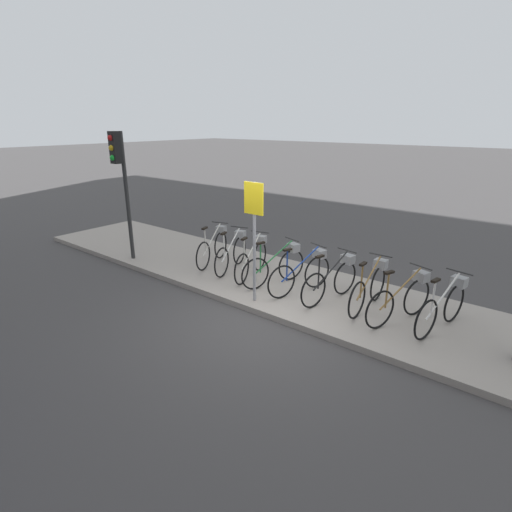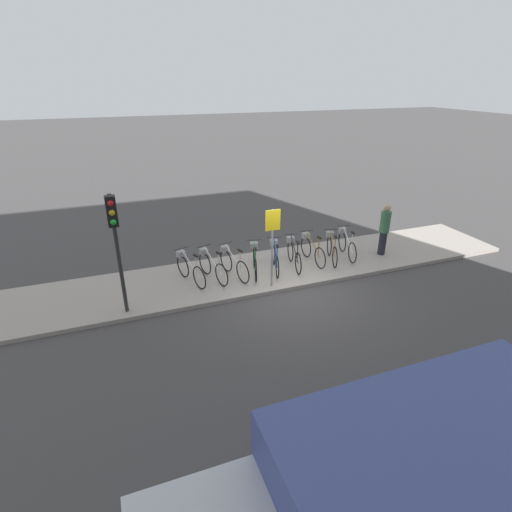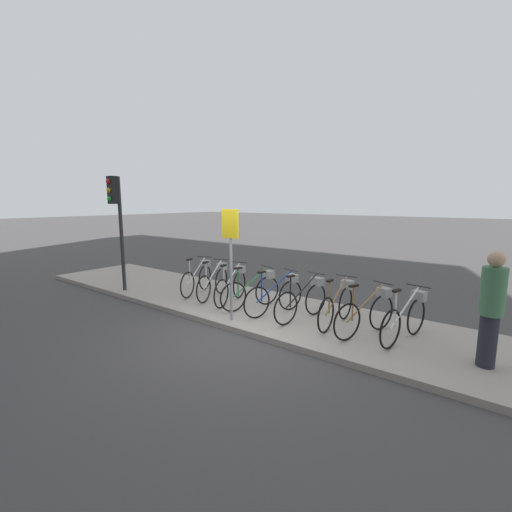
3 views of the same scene
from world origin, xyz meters
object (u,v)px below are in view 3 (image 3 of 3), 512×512
object	(u,v)px
parked_bicycle_8	(407,316)
traffic_light	(116,209)
pedestrian	(491,307)
parked_bicycle_6	(338,303)
parked_bicycle_5	(304,299)
parked_bicycle_1	(215,281)
parked_bicycle_4	(277,294)
parked_bicycle_3	(254,289)
sign_post	(230,246)
parked_bicycle_7	(368,311)
parked_bicycle_0	(198,277)
parked_bicycle_2	(232,284)

from	to	relation	value
parked_bicycle_8	traffic_light	bearing A→B (deg)	-170.86
pedestrian	parked_bicycle_6	bearing A→B (deg)	172.57
parked_bicycle_5	parked_bicycle_1	bearing A→B (deg)	178.72
parked_bicycle_5	traffic_light	world-z (taller)	traffic_light
parked_bicycle_6	traffic_light	xyz separation A→B (m)	(-6.09, -1.21, 1.87)
parked_bicycle_4	parked_bicycle_6	distance (m)	1.41
pedestrian	traffic_light	size ratio (longest dim) A/B	0.56
parked_bicycle_3	parked_bicycle_5	size ratio (longest dim) A/B	0.97
parked_bicycle_6	sign_post	bearing A→B (deg)	-149.02
parked_bicycle_8	traffic_light	world-z (taller)	traffic_light
parked_bicycle_1	parked_bicycle_8	bearing A→B (deg)	0.58
parked_bicycle_7	parked_bicycle_8	world-z (taller)	same
parked_bicycle_6	pedestrian	size ratio (longest dim) A/B	0.94
parked_bicycle_7	parked_bicycle_1	bearing A→B (deg)	178.83
parked_bicycle_0	parked_bicycle_8	distance (m)	5.49
traffic_light	parked_bicycle_2	bearing A→B (deg)	18.64
parked_bicycle_8	traffic_light	distance (m)	7.75
parked_bicycle_3	parked_bicycle_6	bearing A→B (deg)	4.05
parked_bicycle_2	parked_bicycle_6	xyz separation A→B (m)	(2.81, 0.11, 0.00)
parked_bicycle_8	pedestrian	xyz separation A→B (m)	(1.25, -0.32, 0.51)
sign_post	parked_bicycle_4	bearing A→B (deg)	61.88
parked_bicycle_3	parked_bicycle_4	bearing A→B (deg)	-1.83
parked_bicycle_5	parked_bicycle_2	bearing A→B (deg)	179.43
sign_post	parked_bicycle_0	bearing A→B (deg)	152.94
parked_bicycle_6	parked_bicycle_5	bearing A→B (deg)	-170.12
parked_bicycle_0	parked_bicycle_7	distance (m)	4.83
pedestrian	parked_bicycle_2	bearing A→B (deg)	177.54
pedestrian	parked_bicycle_8	bearing A→B (deg)	165.61
parked_bicycle_0	sign_post	world-z (taller)	sign_post
parked_bicycle_1	parked_bicycle_6	distance (m)	3.47
parked_bicycle_3	parked_bicycle_7	bearing A→B (deg)	-0.04
parked_bicycle_5	parked_bicycle_7	world-z (taller)	same
parked_bicycle_3	parked_bicycle_0	bearing A→B (deg)	176.43
parked_bicycle_1	parked_bicycle_5	xyz separation A→B (m)	(2.74, -0.06, 0.00)
parked_bicycle_2	parked_bicycle_4	size ratio (longest dim) A/B	1.01
parked_bicycle_0	pedestrian	bearing A→B (deg)	-2.71
parked_bicycle_1	parked_bicycle_5	size ratio (longest dim) A/B	0.98
traffic_light	parked_bicycle_7	bearing A→B (deg)	8.92
parked_bicycle_1	traffic_light	size ratio (longest dim) A/B	0.51
traffic_light	pedestrian	bearing A→B (deg)	5.75
pedestrian	traffic_light	xyz separation A→B (m)	(-8.68, -0.87, 1.36)
parked_bicycle_6	traffic_light	world-z (taller)	traffic_light
parked_bicycle_8	traffic_light	xyz separation A→B (m)	(-7.43, -1.20, 1.87)
sign_post	traffic_light	bearing A→B (deg)	-179.24
parked_bicycle_0	parked_bicycle_3	world-z (taller)	same
parked_bicycle_5	pedestrian	bearing A→B (deg)	-3.64
parked_bicycle_3	parked_bicycle_6	size ratio (longest dim) A/B	0.96
parked_bicycle_8	parked_bicycle_5	bearing A→B (deg)	-176.95
parked_bicycle_1	parked_bicycle_5	world-z (taller)	same
parked_bicycle_3	traffic_light	xyz separation A→B (m)	(-4.00, -1.06, 1.87)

